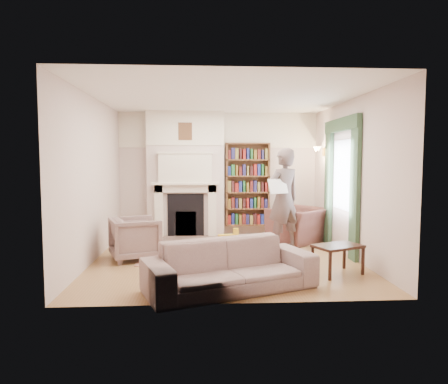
{
  "coord_description": "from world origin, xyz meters",
  "views": [
    {
      "loc": [
        -0.43,
        -6.91,
        1.72
      ],
      "look_at": [
        0.0,
        0.25,
        1.15
      ],
      "focal_mm": 32.0,
      "sensor_mm": 36.0,
      "label": 1
    }
  ],
  "objects": [
    {
      "name": "pelmet",
      "position": [
        2.19,
        0.4,
        2.38
      ],
      "size": [
        0.09,
        1.7,
        0.24
      ],
      "primitive_type": "cube",
      "color": "#2C452E",
      "rests_on": "wall_right"
    },
    {
      "name": "curtain_left",
      "position": [
        2.2,
        -0.3,
        1.2
      ],
      "size": [
        0.07,
        0.32,
        2.4
      ],
      "primitive_type": "cube",
      "color": "#2C452E",
      "rests_on": "floor"
    },
    {
      "name": "paraffin_heater",
      "position": [
        -1.53,
        1.23,
        0.28
      ],
      "size": [
        0.32,
        0.32,
        0.55
      ],
      "primitive_type": "cylinder",
      "rotation": [
        0.0,
        0.0,
        0.43
      ],
      "color": "#AEAFB6",
      "rests_on": "floor"
    },
    {
      "name": "window",
      "position": [
        2.23,
        0.4,
        1.45
      ],
      "size": [
        0.02,
        0.9,
        1.3
      ],
      "primitive_type": "cube",
      "color": "silver",
      "rests_on": "wall_right"
    },
    {
      "name": "wall_left",
      "position": [
        -2.25,
        0.0,
        1.4
      ],
      "size": [
        0.0,
        4.5,
        4.5
      ],
      "primitive_type": "plane",
      "rotation": [
        1.57,
        0.0,
        1.57
      ],
      "color": "beige",
      "rests_on": "floor"
    },
    {
      "name": "rocking_horse",
      "position": [
        0.07,
        0.45,
        0.22
      ],
      "size": [
        0.53,
        0.25,
        0.45
      ],
      "primitive_type": null,
      "rotation": [
        0.0,
        0.0,
        0.1
      ],
      "color": "gold",
      "rests_on": "rug"
    },
    {
      "name": "coffee_table",
      "position": [
        1.64,
        -1.1,
        0.23
      ],
      "size": [
        0.82,
        0.69,
        0.45
      ],
      "primitive_type": null,
      "rotation": [
        0.0,
        0.0,
        0.41
      ],
      "color": "#381C13",
      "rests_on": "floor"
    },
    {
      "name": "sofa",
      "position": [
        -0.04,
        -1.74,
        0.33
      ],
      "size": [
        2.41,
        1.61,
        0.66
      ],
      "primitive_type": "imported",
      "rotation": [
        0.0,
        0.0,
        0.36
      ],
      "color": "#AD9C8E",
      "rests_on": "floor"
    },
    {
      "name": "game_box_lid",
      "position": [
        -0.63,
        0.4,
        0.04
      ],
      "size": [
        0.3,
        0.23,
        0.04
      ],
      "primitive_type": "cube",
      "rotation": [
        0.0,
        0.0,
        -0.2
      ],
      "color": "#AA2F13",
      "rests_on": "rug"
    },
    {
      "name": "ceiling",
      "position": [
        0.0,
        0.0,
        2.8
      ],
      "size": [
        4.5,
        4.5,
        0.0
      ],
      "primitive_type": "plane",
      "rotation": [
        3.14,
        0.0,
        0.0
      ],
      "color": "white",
      "rests_on": "wall_back"
    },
    {
      "name": "wall_back",
      "position": [
        0.0,
        2.25,
        1.4
      ],
      "size": [
        4.5,
        0.0,
        4.5
      ],
      "primitive_type": "plane",
      "rotation": [
        1.57,
        0.0,
        0.0
      ],
      "color": "beige",
      "rests_on": "floor"
    },
    {
      "name": "bookcase",
      "position": [
        0.65,
        2.12,
        1.18
      ],
      "size": [
        1.0,
        0.24,
        1.85
      ],
      "primitive_type": "cube",
      "color": "brown",
      "rests_on": "floor"
    },
    {
      "name": "wall_right",
      "position": [
        2.25,
        0.0,
        1.4
      ],
      "size": [
        0.0,
        4.5,
        4.5
      ],
      "primitive_type": "plane",
      "rotation": [
        1.57,
        0.0,
        -1.57
      ],
      "color": "beige",
      "rests_on": "floor"
    },
    {
      "name": "man_reading",
      "position": [
        1.18,
        0.67,
        0.98
      ],
      "size": [
        0.85,
        0.74,
        1.95
      ],
      "primitive_type": "imported",
      "rotation": [
        0.0,
        0.0,
        3.6
      ],
      "color": "#554644",
      "rests_on": "floor"
    },
    {
      "name": "comic_annuals",
      "position": [
        0.22,
        -0.47,
        0.02
      ],
      "size": [
        0.84,
        0.54,
        0.02
      ],
      "color": "red",
      "rests_on": "rug"
    },
    {
      "name": "wall_sconce",
      "position": [
        2.03,
        1.5,
        1.9
      ],
      "size": [
        0.2,
        0.24,
        0.24
      ],
      "primitive_type": null,
      "color": "gold",
      "rests_on": "wall_right"
    },
    {
      "name": "newspaper",
      "position": [
        1.03,
        0.47,
        1.24
      ],
      "size": [
        0.42,
        0.29,
        0.28
      ],
      "primitive_type": "cube",
      "rotation": [
        -0.35,
        0.0,
        0.46
      ],
      "color": "white",
      "rests_on": "man_reading"
    },
    {
      "name": "wall_front",
      "position": [
        0.0,
        -2.25,
        1.4
      ],
      "size": [
        4.5,
        0.0,
        4.5
      ],
      "primitive_type": "plane",
      "rotation": [
        -1.57,
        0.0,
        0.0
      ],
      "color": "beige",
      "rests_on": "floor"
    },
    {
      "name": "fireplace",
      "position": [
        -0.75,
        2.05,
        1.39
      ],
      "size": [
        1.7,
        0.58,
        2.8
      ],
      "color": "beige",
      "rests_on": "floor"
    },
    {
      "name": "armchair_reading",
      "position": [
        1.63,
        1.27,
        0.36
      ],
      "size": [
        1.47,
        1.46,
        0.72
      ],
      "primitive_type": "imported",
      "rotation": [
        0.0,
        0.0,
        3.84
      ],
      "color": "#522B2C",
      "rests_on": "floor"
    },
    {
      "name": "armchair_left",
      "position": [
        -1.57,
        0.03,
        0.37
      ],
      "size": [
        1.03,
        1.02,
        0.74
      ],
      "primitive_type": "imported",
      "rotation": [
        0.0,
        0.0,
        1.92
      ],
      "color": "gray",
      "rests_on": "floor"
    },
    {
      "name": "floor",
      "position": [
        0.0,
        0.0,
        0.0
      ],
      "size": [
        4.5,
        4.5,
        0.0
      ],
      "primitive_type": "plane",
      "color": "olive",
      "rests_on": "ground"
    },
    {
      "name": "rug",
      "position": [
        -0.12,
        0.5,
        0.01
      ],
      "size": [
        2.76,
        2.16,
        0.01
      ],
      "primitive_type": "cube",
      "rotation": [
        0.0,
        0.0,
        -0.03
      ],
      "color": "#BBAC8D",
      "rests_on": "floor"
    },
    {
      "name": "board_game",
      "position": [
        -0.47,
        -0.01,
        0.03
      ],
      "size": [
        0.48,
        0.48,
        0.03
      ],
      "primitive_type": "cube",
      "rotation": [
        0.0,
        0.0,
        -0.35
      ],
      "color": "gold",
      "rests_on": "rug"
    },
    {
      "name": "curtain_right",
      "position": [
        2.2,
        1.1,
        1.2
      ],
      "size": [
        0.07,
        0.32,
        2.4
      ],
      "primitive_type": "cube",
      "color": "#2C452E",
      "rests_on": "floor"
    }
  ]
}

